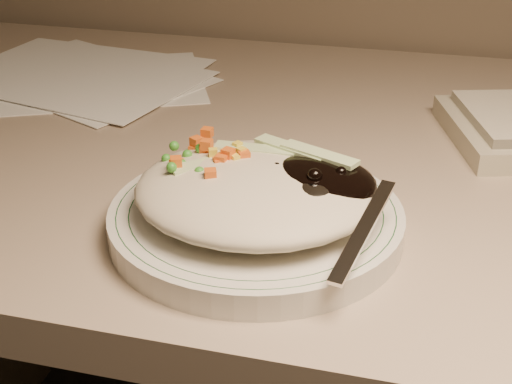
# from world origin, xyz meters

# --- Properties ---
(desk) EXTENTS (1.40, 0.70, 0.74)m
(desk) POSITION_xyz_m (0.00, 1.38, 0.54)
(desk) COLOR gray
(desk) RESTS_ON ground
(plate) EXTENTS (0.24, 0.24, 0.02)m
(plate) POSITION_xyz_m (-0.07, 1.18, 0.75)
(plate) COLOR silver
(plate) RESTS_ON desk
(plate_rim) EXTENTS (0.23, 0.23, 0.00)m
(plate_rim) POSITION_xyz_m (-0.07, 1.18, 0.76)
(plate_rim) COLOR #144723
(plate_rim) RESTS_ON plate
(meal) EXTENTS (0.20, 0.19, 0.05)m
(meal) POSITION_xyz_m (-0.07, 1.18, 0.78)
(meal) COLOR beige
(meal) RESTS_ON plate
(papers) EXTENTS (0.37, 0.33, 0.00)m
(papers) POSITION_xyz_m (-0.39, 1.50, 0.74)
(papers) COLOR white
(papers) RESTS_ON desk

